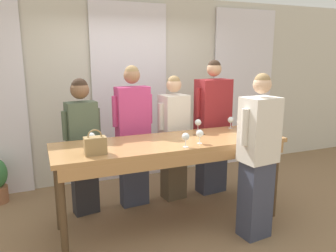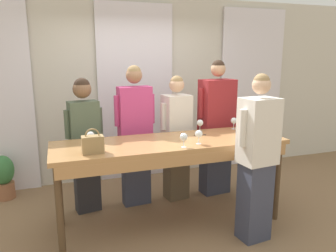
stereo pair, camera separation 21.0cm
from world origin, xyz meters
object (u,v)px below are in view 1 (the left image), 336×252
Objects in this scene: wine_bottle at (245,119)px; wine_glass_center_right at (240,122)px; wine_glass_front_mid at (186,137)px; guest_striped_shirt at (212,127)px; guest_pink_top at (133,135)px; guest_olive_jacket at (83,143)px; wine_glass_front_right at (91,137)px; handbag at (95,145)px; guest_cream_sweater at (174,137)px; host_pouring at (258,157)px; tasting_bar at (172,150)px; wine_glass_center_mid at (200,134)px; wine_glass_center_left at (198,123)px; wine_glass_front_left at (231,120)px.

wine_glass_center_right is (-0.14, -0.07, -0.01)m from wine_bottle.
guest_striped_shirt is at bearing 47.47° from wine_glass_front_mid.
guest_olive_jacket is at bearing 180.00° from guest_pink_top.
wine_glass_front_right is at bearing -137.88° from guest_pink_top.
handbag is 1.64× the size of wine_glass_front_right.
handbag is at bearing -154.74° from guest_striped_shirt.
host_pouring reaches higher than guest_cream_sweater.
wine_glass_front_right is at bearing 87.93° from handbag.
wine_glass_front_right is 1.86m from wine_glass_center_right.
guest_cream_sweater is at bearing 145.90° from wine_glass_center_right.
tasting_bar is 17.06× the size of wine_glass_center_right.
wine_glass_center_right is at bearing 10.72° from handbag.
host_pouring is at bearing -38.01° from wine_glass_center_mid.
guest_olive_jacket is at bearing 134.96° from wine_glass_front_mid.
wine_glass_center_left is at bearing 20.61° from handbag.
wine_glass_center_mid is (-0.26, -0.54, -0.00)m from wine_glass_center_left.
wine_glass_front_right is 1.14m from wine_glass_center_mid.
guest_pink_top reaches higher than wine_glass_front_mid.
wine_glass_center_left is at bearing 53.11° from wine_glass_front_mid.
wine_glass_front_mid is at bearing -72.21° from guest_pink_top.
guest_cream_sweater is at bearing 180.00° from guest_striped_shirt.
handbag is at bearing -159.39° from wine_glass_center_left.
wine_glass_front_left and wine_glass_center_right have the same top height.
guest_cream_sweater is at bearing 35.30° from handbag.
guest_olive_jacket is 1.18m from guest_cream_sweater.
wine_glass_front_right is at bearing 173.19° from tasting_bar.
host_pouring is (1.60, -0.40, -0.19)m from handbag.
wine_glass_center_right is at bearing -34.10° from guest_cream_sweater.
tasting_bar is at bearing -36.30° from guest_olive_jacket.
wine_glass_center_left is at bearing 162.49° from wine_glass_center_right.
guest_pink_top is 1.08× the size of guest_cream_sweater.
wine_glass_front_right and wine_glass_center_mid have the same top height.
guest_cream_sweater reaches higher than handbag.
host_pouring is at bearing -23.99° from wine_glass_front_mid.
wine_glass_center_mid is 1.42m from guest_olive_jacket.
guest_striped_shirt is at bearing 38.89° from wine_glass_center_left.
wine_glass_front_left and wine_glass_front_mid have the same top height.
tasting_bar is 1.04m from wine_glass_front_left.
wine_glass_front_left and wine_glass_center_mid have the same top height.
guest_cream_sweater is 0.95× the size of host_pouring.
guest_cream_sweater is 1.30m from host_pouring.
wine_bottle is 0.19m from wine_glass_front_left.
wine_glass_front_mid is 0.09× the size of guest_cream_sweater.
wine_glass_center_left is at bearing -12.87° from guest_olive_jacket.
guest_striped_shirt is (-0.11, 0.47, -0.16)m from wine_glass_center_right.
wine_bottle is 2.01m from wine_glass_front_right.
wine_glass_front_right is 0.09× the size of host_pouring.
wine_glass_front_mid is (0.04, -0.28, 0.21)m from tasting_bar.
guest_striped_shirt is 1.24m from host_pouring.
wine_bottle is (1.14, 0.25, 0.22)m from tasting_bar.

